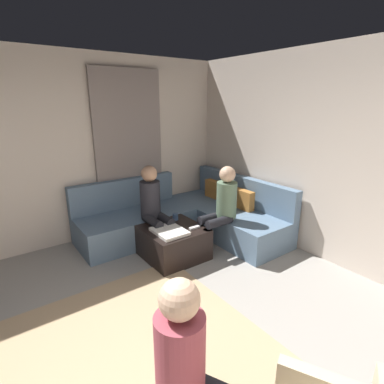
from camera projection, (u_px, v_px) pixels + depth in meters
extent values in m
cube|color=beige|center=(370.00, 164.00, 3.41)|extent=(6.00, 0.12, 2.70)
cube|color=beige|center=(36.00, 154.00, 4.03)|extent=(0.12, 6.00, 2.70)
cube|color=gray|center=(130.00, 153.00, 4.71)|extent=(0.06, 1.10, 2.50)
cube|color=tan|center=(142.00, 371.00, 2.36)|extent=(2.60, 2.20, 0.01)
cube|color=slate|center=(225.00, 220.00, 4.82)|extent=(2.10, 0.85, 0.42)
cube|color=slate|center=(243.00, 190.00, 4.89)|extent=(2.10, 0.14, 0.45)
cube|color=slate|center=(136.00, 226.00, 4.58)|extent=(0.85, 1.70, 0.42)
cube|color=slate|center=(124.00, 193.00, 4.73)|extent=(0.14, 1.70, 0.45)
cube|color=#B27233|center=(214.00, 191.00, 5.21)|extent=(0.36, 0.12, 0.36)
cube|color=#B27233|center=(243.00, 201.00, 4.67)|extent=(0.36, 0.12, 0.36)
cube|color=black|center=(173.00, 242.00, 4.05)|extent=(0.76, 0.76, 0.42)
cube|color=white|center=(169.00, 231.00, 3.84)|extent=(0.44, 0.36, 0.04)
cylinder|color=#334C72|center=(175.00, 217.00, 4.25)|extent=(0.08, 0.08, 0.10)
cube|color=white|center=(194.00, 228.00, 3.97)|extent=(0.05, 0.15, 0.02)
cylinder|color=black|center=(208.00, 244.00, 4.00)|extent=(0.12, 0.12, 0.42)
cylinder|color=black|center=(199.00, 239.00, 4.13)|extent=(0.12, 0.12, 0.42)
cylinder|color=black|center=(219.00, 222.00, 4.03)|extent=(0.12, 0.40, 0.12)
cylinder|color=black|center=(211.00, 218.00, 4.17)|extent=(0.12, 0.40, 0.12)
cylinder|color=#597259|center=(227.00, 200.00, 4.14)|extent=(0.28, 0.28, 0.50)
sphere|color=#D8AD8C|center=(227.00, 174.00, 4.03)|extent=(0.22, 0.22, 0.22)
cylinder|color=black|center=(172.00, 241.00, 4.07)|extent=(0.12, 0.12, 0.42)
cylinder|color=black|center=(160.00, 245.00, 3.97)|extent=(0.12, 0.12, 0.42)
cylinder|color=black|center=(164.00, 218.00, 4.15)|extent=(0.40, 0.12, 0.12)
cylinder|color=black|center=(152.00, 221.00, 4.05)|extent=(0.40, 0.12, 0.12)
cylinder|color=#26262D|center=(150.00, 199.00, 4.18)|extent=(0.28, 0.28, 0.50)
sphere|color=tan|center=(149.00, 174.00, 4.08)|extent=(0.22, 0.22, 0.22)
cylinder|color=#993F4C|center=(180.00, 356.00, 1.63)|extent=(0.28, 0.28, 0.50)
sphere|color=#D8AD8C|center=(179.00, 299.00, 1.53)|extent=(0.22, 0.22, 0.22)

